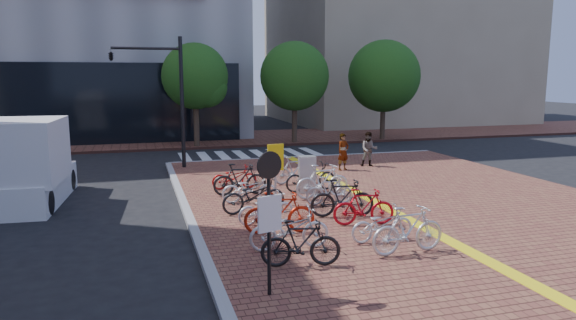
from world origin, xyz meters
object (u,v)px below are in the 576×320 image
object	(u,v)px
bike_6	(240,179)
bike_11	(342,198)
traffic_light_pole	(150,78)
utility_box	(307,174)
bike_9	(382,224)
bike_1	(289,229)
bike_8	(408,230)
bike_2	(279,213)
box_truck	(27,164)
bike_15	(295,170)
bike_10	(364,207)
bike_0	(301,243)
yellow_sign	(276,163)
bike_4	(254,196)
bike_5	(250,189)
bike_7	(234,177)
bike_12	(329,191)
bike_13	(323,181)
bike_3	(266,208)
pedestrian_a	(343,152)
notice_sign	(269,206)
bike_14	(311,177)

from	to	relation	value
bike_6	bike_11	bearing A→B (deg)	-145.77
bike_6	traffic_light_pole	bearing A→B (deg)	24.88
utility_box	bike_9	bearing A→B (deg)	-89.79
bike_1	bike_8	bearing A→B (deg)	-110.09
bike_2	box_truck	bearing A→B (deg)	58.27
bike_15	box_truck	xyz separation A→B (m)	(-9.25, 0.14, 0.68)
bike_2	bike_10	size ratio (longest dim) A/B	1.09
bike_0	bike_10	distance (m)	3.61
yellow_sign	bike_4	bearing A→B (deg)	-140.14
bike_5	box_truck	bearing A→B (deg)	75.87
utility_box	yellow_sign	world-z (taller)	yellow_sign
bike_6	bike_9	distance (m)	6.41
bike_1	yellow_sign	bearing A→B (deg)	-8.43
box_truck	utility_box	bearing A→B (deg)	-9.76
bike_11	bike_15	xyz separation A→B (m)	(0.06, 4.86, -0.04)
utility_box	box_truck	world-z (taller)	box_truck
bike_10	bike_11	size ratio (longest dim) A/B	0.91
bike_5	bike_8	bearing A→B (deg)	-150.49
bike_4	bike_11	world-z (taller)	bike_11
bike_0	box_truck	bearing A→B (deg)	50.71
bike_4	yellow_sign	xyz separation A→B (m)	(0.89, 0.74, 0.83)
bike_7	bike_12	xyz separation A→B (m)	(2.46, -3.19, 0.03)
bike_7	box_truck	size ratio (longest dim) A/B	0.32
box_truck	bike_1	bearing A→B (deg)	-46.68
bike_6	bike_10	xyz separation A→B (m)	(2.56, -4.52, -0.04)
bike_7	bike_13	world-z (taller)	bike_13
bike_6	utility_box	xyz separation A→B (m)	(2.38, -0.17, 0.08)
bike_4	traffic_light_pole	bearing A→B (deg)	9.53
bike_0	bike_3	bearing A→B (deg)	10.34
bike_8	bike_4	bearing A→B (deg)	25.25
bike_7	bike_8	distance (m)	8.38
bike_15	pedestrian_a	xyz separation A→B (m)	(2.88, 2.14, 0.28)
bike_13	notice_sign	xyz separation A→B (m)	(-3.64, -6.97, 1.14)
bike_14	traffic_light_pole	xyz separation A→B (m)	(-5.23, 6.22, 3.47)
bike_4	bike_13	xyz separation A→B (m)	(2.62, 1.12, 0.06)
utility_box	bike_15	bearing A→B (deg)	89.93
bike_2	bike_15	distance (m)	6.29
bike_14	notice_sign	bearing A→B (deg)	149.13
yellow_sign	bike_12	bearing A→B (deg)	-17.72
bike_6	bike_15	world-z (taller)	bike_6
bike_2	bike_14	size ratio (longest dim) A/B	0.96
bike_1	pedestrian_a	size ratio (longest dim) A/B	1.21
bike_10	bike_0	bearing A→B (deg)	143.51
bike_2	bike_8	distance (m)	3.38
bike_2	bike_7	bearing A→B (deg)	10.26
bike_13	bike_2	bearing A→B (deg)	138.22
bike_14	pedestrian_a	size ratio (longest dim) A/B	1.21
bike_5	bike_9	xyz separation A→B (m)	(2.32, -4.78, -0.03)
bike_3	box_truck	xyz separation A→B (m)	(-6.89, 5.03, 0.77)
bike_3	bike_4	bearing A→B (deg)	-5.90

